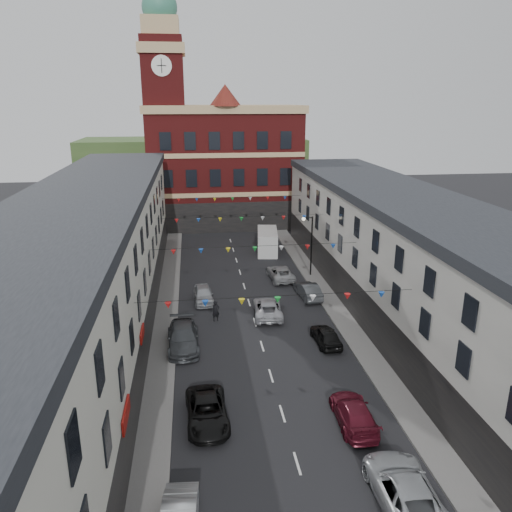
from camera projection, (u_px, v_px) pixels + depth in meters
name	position (u px, v px, depth m)	size (l,w,h in m)	color
ground	(262.00, 346.00, 35.12)	(160.00, 160.00, 0.00)	black
pavement_left	(164.00, 338.00, 36.14)	(1.80, 64.00, 0.15)	#605E5B
pavement_right	(348.00, 328.00, 37.83)	(1.80, 64.00, 0.15)	#605E5B
terrace_left	(84.00, 277.00, 33.03)	(8.40, 56.00, 10.70)	silver
terrace_right	(421.00, 270.00, 36.06)	(8.40, 56.00, 9.70)	silver
civic_building	(224.00, 165.00, 68.63)	(20.60, 13.30, 18.50)	maroon
clock_tower	(165.00, 114.00, 62.90)	(5.60, 5.60, 30.00)	maroon
distant_hill	(194.00, 166.00, 91.85)	(40.00, 14.00, 10.00)	#345125
street_lamp	(309.00, 238.00, 48.01)	(1.10, 0.36, 6.00)	black
car_left_c	(207.00, 411.00, 26.64)	(2.18, 4.72, 1.31)	black
car_left_d	(183.00, 338.00, 34.73)	(2.12, 5.21, 1.51)	#3B3E42
car_left_e	(203.00, 294.00, 42.68)	(1.60, 3.97, 1.35)	#A1A3A9
car_right_b	(405.00, 490.00, 21.10)	(2.50, 5.42, 1.51)	#A9ACB1
car_right_c	(354.00, 413.00, 26.50)	(1.86, 4.56, 1.32)	#5A1220
car_right_d	(326.00, 336.00, 35.26)	(1.52, 3.78, 1.29)	black
car_right_e	(308.00, 290.00, 43.61)	(1.44, 4.14, 1.36)	#414447
car_right_f	(281.00, 273.00, 48.10)	(2.13, 4.62, 1.28)	#9B9DA0
moving_car	(268.00, 308.00, 39.94)	(2.20, 4.78, 1.33)	#B9BAC0
white_van	(267.00, 241.00, 56.69)	(2.18, 5.66, 2.50)	silver
pedestrian	(216.00, 311.00, 38.93)	(0.61, 0.40, 1.67)	black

